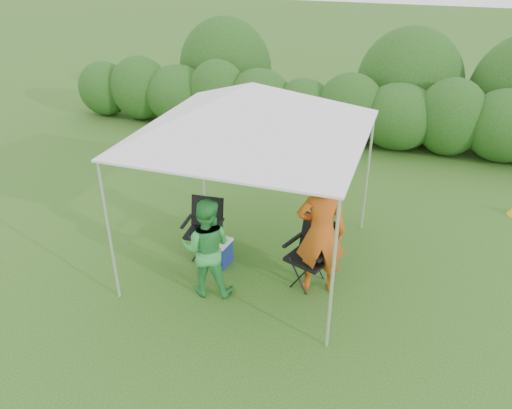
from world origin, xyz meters
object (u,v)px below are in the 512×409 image
(woman, at_px, (207,248))
(canopy, at_px, (252,109))
(chair_right, at_px, (313,248))
(man, at_px, (321,233))
(cooler, at_px, (215,251))
(chair_left, at_px, (205,224))

(woman, bearing_deg, canopy, -121.73)
(chair_right, distance_m, woman, 1.53)
(canopy, height_order, man, canopy)
(chair_right, bearing_deg, canopy, -173.83)
(chair_right, xyz_separation_m, woman, (-1.34, -0.73, 0.17))
(chair_right, xyz_separation_m, man, (0.13, -0.16, 0.38))
(cooler, bearing_deg, man, 3.30)
(chair_right, height_order, woman, woman)
(chair_left, bearing_deg, cooler, -46.01)
(woman, height_order, cooler, woman)
(cooler, bearing_deg, woman, -66.64)
(chair_left, relative_size, woman, 0.63)
(woman, distance_m, cooler, 0.89)
(canopy, height_order, chair_right, canopy)
(woman, bearing_deg, man, -171.54)
(canopy, bearing_deg, cooler, -152.06)
(canopy, bearing_deg, woman, -109.23)
(canopy, relative_size, man, 1.64)
(canopy, distance_m, chair_right, 2.16)
(man, relative_size, woman, 1.28)
(chair_right, xyz_separation_m, cooler, (-1.53, -0.04, -0.36))
(canopy, height_order, cooler, canopy)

